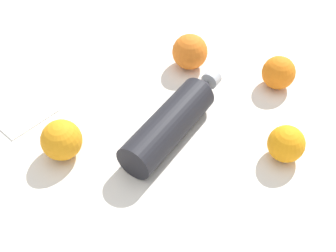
{
  "coord_description": "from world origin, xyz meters",
  "views": [
    {
      "loc": [
        -0.52,
        -0.31,
        0.71
      ],
      "look_at": [
        0.05,
        -0.03,
        0.04
      ],
      "focal_mm": 49.3,
      "sensor_mm": 36.0,
      "label": 1
    }
  ],
  "objects": [
    {
      "name": "orange_2",
      "position": [
        -0.08,
        0.14,
        0.04
      ],
      "size": [
        0.08,
        0.08,
        0.08
      ],
      "primitive_type": "sphere",
      "color": "orange",
      "rests_on": "ground_plane"
    },
    {
      "name": "folded_napkin",
      "position": [
        -0.03,
        0.29,
        0.0
      ],
      "size": [
        0.15,
        0.15,
        0.01
      ],
      "primitive_type": "cube",
      "rotation": [
        0.0,
        0.0,
        -0.29
      ],
      "color": "white",
      "rests_on": "ground_plane"
    },
    {
      "name": "orange_1",
      "position": [
        0.3,
        -0.18,
        0.04
      ],
      "size": [
        0.08,
        0.08,
        0.08
      ],
      "primitive_type": "sphere",
      "color": "orange",
      "rests_on": "ground_plane"
    },
    {
      "name": "ground_plane",
      "position": [
        0.0,
        0.0,
        0.0
      ],
      "size": [
        2.4,
        2.4,
        0.0
      ],
      "primitive_type": "plane",
      "color": "silver"
    },
    {
      "name": "orange_0",
      "position": [
        0.1,
        -0.25,
        0.04
      ],
      "size": [
        0.07,
        0.07,
        0.07
      ],
      "primitive_type": "sphere",
      "color": "orange",
      "rests_on": "ground_plane"
    },
    {
      "name": "water_bottle",
      "position": [
        0.07,
        -0.03,
        0.04
      ],
      "size": [
        0.31,
        0.11,
        0.08
      ],
      "rotation": [
        0.0,
        0.0,
        6.15
      ],
      "color": "black",
      "rests_on": "ground_plane"
    },
    {
      "name": "orange_3",
      "position": [
        0.28,
        0.03,
        0.04
      ],
      "size": [
        0.08,
        0.08,
        0.08
      ],
      "primitive_type": "sphere",
      "color": "orange",
      "rests_on": "ground_plane"
    }
  ]
}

